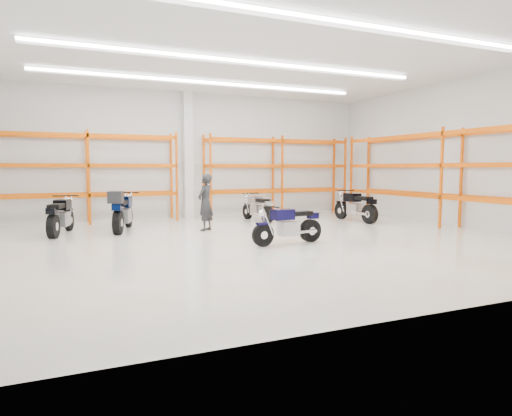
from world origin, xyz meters
name	(u,v)px	position (x,y,z in m)	size (l,w,h in m)	color
ground	(252,242)	(0.00, 0.00, 0.00)	(14.00, 14.00, 0.00)	silver
room_shell	(252,106)	(0.00, 0.03, 3.28)	(14.02, 12.02, 4.51)	silver
motorcycle_main	(291,226)	(0.70, -0.68, 0.43)	(1.88, 0.62, 0.92)	black
motorcycle_back_a	(60,217)	(-4.28, 3.08, 0.49)	(0.90, 2.07, 1.04)	black
motorcycle_back_b	(122,212)	(-2.68, 3.07, 0.57)	(1.06, 2.25, 1.18)	black
motorcycle_back_c	(258,208)	(1.86, 3.82, 0.44)	(0.63, 1.91, 0.94)	black
motorcycle_back_d	(357,207)	(4.86, 2.44, 0.49)	(0.70, 2.12, 1.04)	black
standing_man	(205,202)	(-0.45, 2.35, 0.82)	(0.60, 0.39, 1.63)	black
structural_column	(188,155)	(0.00, 5.82, 2.25)	(0.32, 0.32, 4.50)	white
pallet_racking_back_left	(88,168)	(-3.40, 5.48, 1.79)	(5.67, 0.87, 3.00)	#DE4100
pallet_racking_back_right	(277,168)	(3.40, 5.48, 1.79)	(5.67, 0.87, 3.00)	#DE4100
pallet_racking_side	(452,167)	(6.48, 0.00, 1.81)	(0.87, 9.07, 3.00)	#DE4100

